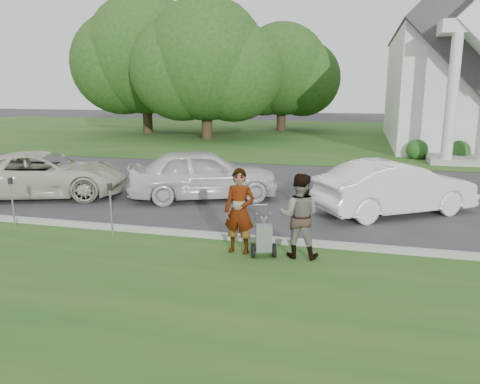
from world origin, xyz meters
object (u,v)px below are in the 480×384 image
at_px(tree_far, 145,60).
at_px(car_b, 203,174).
at_px(striping_cart, 264,239).
at_px(person_right, 299,216).
at_px(parking_meter_far, 12,195).
at_px(tree_back, 282,74).
at_px(car_a, 44,174).
at_px(parking_meter_near, 111,203).
at_px(car_d, 395,188).
at_px(tree_left, 206,65).
at_px(person_left, 239,212).
at_px(church, 471,49).

bearing_deg(tree_far, car_b, -60.30).
relative_size(striping_cart, person_right, 0.61).
bearing_deg(parking_meter_far, tree_far, 107.61).
bearing_deg(tree_back, person_right, -79.78).
xyz_separation_m(car_a, car_b, (5.30, 1.03, 0.08)).
height_order(parking_meter_near, car_d, car_d).
distance_m(tree_far, parking_meter_near, 27.62).
distance_m(parking_meter_far, car_b, 5.75).
bearing_deg(parking_meter_far, tree_left, 94.90).
relative_size(striping_cart, car_a, 0.21).
distance_m(tree_far, striping_cart, 29.82).
xyz_separation_m(tree_back, striping_cart, (4.72, -30.39, -4.31)).
relative_size(parking_meter_far, car_d, 0.29).
bearing_deg(tree_left, person_right, -66.95).
bearing_deg(tree_far, person_left, -60.74).
bearing_deg(church, tree_back, 152.15).
xyz_separation_m(tree_far, car_b, (11.68, -20.49, -4.86)).
bearing_deg(person_right, car_d, -118.66).
height_order(parking_meter_far, car_d, car_d).
relative_size(person_right, parking_meter_near, 1.33).
height_order(tree_back, car_d, tree_back).
bearing_deg(parking_meter_near, striping_cart, -6.45).
bearing_deg(parking_meter_far, tree_back, 85.90).
bearing_deg(person_right, tree_left, -68.09).
bearing_deg(car_b, parking_meter_far, 115.24).
bearing_deg(parking_meter_far, person_right, -3.03).
distance_m(tree_back, parking_meter_far, 30.11).
height_order(person_left, parking_meter_far, person_left).
bearing_deg(person_left, person_right, 5.95).
bearing_deg(striping_cart, church, 53.53).
distance_m(person_left, parking_meter_far, 6.29).
height_order(tree_back, striping_cart, tree_back).
bearing_deg(parking_meter_near, person_right, -3.01).
relative_size(tree_left, tree_far, 0.91).
relative_size(tree_back, parking_meter_near, 6.96).
xyz_separation_m(church, tree_back, (-13.01, 6.87, -1.21)).
relative_size(parking_meter_near, car_a, 0.25).
bearing_deg(car_a, person_right, -132.46).
height_order(church, person_right, church).
bearing_deg(car_d, church, -49.09).
bearing_deg(parking_meter_far, striping_cart, -5.00).
relative_size(person_left, car_a, 0.35).
height_order(tree_back, person_right, tree_back).
bearing_deg(car_b, tree_left, -5.16).
xyz_separation_m(parking_meter_near, car_d, (6.85, 4.06, -0.10)).
height_order(person_right, parking_meter_far, person_right).
bearing_deg(car_b, car_d, -116.98).
height_order(tree_far, person_left, tree_far).
bearing_deg(car_a, parking_meter_far, -176.01).
bearing_deg(car_d, parking_meter_near, 87.20).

